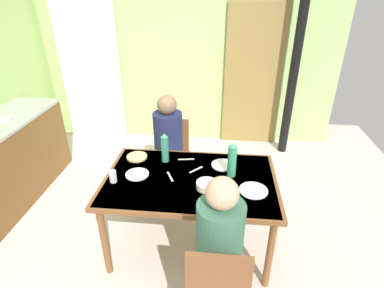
{
  "coord_description": "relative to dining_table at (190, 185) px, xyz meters",
  "views": [
    {
      "loc": [
        0.57,
        -2.13,
        2.18
      ],
      "look_at": [
        0.34,
        0.13,
        0.98
      ],
      "focal_mm": 28.39,
      "sensor_mm": 36.0,
      "label": 1
    }
  ],
  "objects": [
    {
      "name": "wall_back",
      "position": [
        -0.34,
        2.29,
        0.72
      ],
      "size": [
        4.38,
        0.1,
        2.76
      ],
      "primitive_type": "cube",
      "color": "#A5C775",
      "rests_on": "ground_plane"
    },
    {
      "name": "person_near_diner",
      "position": [
        0.26,
        -0.68,
        0.12
      ],
      "size": [
        0.3,
        0.37,
        0.77
      ],
      "color": "#406053",
      "rests_on": "ground_plane"
    },
    {
      "name": "cutlery_fork_near",
      "position": [
        -0.17,
        0.01,
        0.07
      ],
      "size": [
        0.08,
        0.14,
        0.0
      ],
      "primitive_type": "cube",
      "rotation": [
        0.0,
        0.0,
        5.16
      ],
      "color": "silver",
      "rests_on": "dining_table"
    },
    {
      "name": "cutlery_knife_near",
      "position": [
        0.04,
        0.14,
        0.07
      ],
      "size": [
        0.11,
        0.12,
        0.0
      ],
      "primitive_type": "cube",
      "rotation": [
        0.0,
        0.0,
        0.81
      ],
      "color": "silver",
      "rests_on": "dining_table"
    },
    {
      "name": "water_bottle_green_far",
      "position": [
        0.34,
        0.08,
        0.22
      ],
      "size": [
        0.08,
        0.08,
        0.31
      ],
      "color": "#329263",
      "rests_on": "dining_table"
    },
    {
      "name": "ground_plane",
      "position": [
        -0.34,
        0.02,
        -0.66
      ],
      "size": [
        5.92,
        5.92,
        0.0
      ],
      "primitive_type": "plane",
      "color": "beige"
    },
    {
      "name": "dinner_plate_near_right",
      "position": [
        -0.46,
        0.01,
        0.07
      ],
      "size": [
        0.2,
        0.2,
        0.01
      ],
      "primitive_type": "cylinder",
      "color": "white",
      "rests_on": "dining_table"
    },
    {
      "name": "stove_pipe_column",
      "position": [
        1.16,
        1.94,
        0.72
      ],
      "size": [
        0.12,
        0.12,
        2.76
      ],
      "primitive_type": "cylinder",
      "color": "black",
      "rests_on": "ground_plane"
    },
    {
      "name": "curtain_panel",
      "position": [
        -1.72,
        2.19,
        0.49
      ],
      "size": [
        0.9,
        0.03,
        2.32
      ],
      "primitive_type": "cube",
      "color": "white",
      "rests_on": "ground_plane"
    },
    {
      "name": "chair_far_diner",
      "position": [
        -0.31,
        0.82,
        -0.17
      ],
      "size": [
        0.4,
        0.4,
        0.87
      ],
      "rotation": [
        0.0,
        0.0,
        3.14
      ],
      "color": "brown",
      "rests_on": "ground_plane"
    },
    {
      "name": "dinner_plate_far_center",
      "position": [
        0.27,
        0.23,
        0.07
      ],
      "size": [
        0.21,
        0.21,
        0.01
      ],
      "primitive_type": "cylinder",
      "color": "white",
      "rests_on": "dining_table"
    },
    {
      "name": "door_wooden",
      "position": [
        0.66,
        2.21,
        0.34
      ],
      "size": [
        0.8,
        0.05,
        2.0
      ],
      "primitive_type": "cube",
      "color": "olive",
      "rests_on": "ground_plane"
    },
    {
      "name": "person_far_diner",
      "position": [
        -0.31,
        0.68,
        0.12
      ],
      "size": [
        0.3,
        0.37,
        0.77
      ],
      "rotation": [
        0.0,
        0.0,
        3.14
      ],
      "color": "#201947",
      "rests_on": "ground_plane"
    },
    {
      "name": "bread_plate_sliced",
      "position": [
        -0.54,
        0.29,
        0.08
      ],
      "size": [
        0.19,
        0.19,
        0.02
      ],
      "primitive_type": "cylinder",
      "color": "#DBB77A",
      "rests_on": "dining_table"
    },
    {
      "name": "drinking_glass_by_near_diner",
      "position": [
        -0.63,
        -0.11,
        0.12
      ],
      "size": [
        0.06,
        0.06,
        0.1
      ],
      "primitive_type": "cylinder",
      "color": "silver",
      "rests_on": "dining_table"
    },
    {
      "name": "water_bottle_green_near",
      "position": [
        -0.26,
        0.27,
        0.2
      ],
      "size": [
        0.07,
        0.07,
        0.28
      ],
      "color": "#338864",
      "rests_on": "dining_table"
    },
    {
      "name": "serving_bowl_center",
      "position": [
        0.15,
        -0.12,
        0.1
      ],
      "size": [
        0.17,
        0.17,
        0.05
      ],
      "primitive_type": "cylinder",
      "color": "#F2DCCC",
      "rests_on": "dining_table"
    },
    {
      "name": "chair_near_diner",
      "position": [
        0.26,
        -0.82,
        -0.17
      ],
      "size": [
        0.4,
        0.4,
        0.87
      ],
      "color": "brown",
      "rests_on": "ground_plane"
    },
    {
      "name": "cutlery_knife_far",
      "position": [
        -0.07,
        0.31,
        0.07
      ],
      "size": [
        0.15,
        0.04,
        0.0
      ],
      "primitive_type": "cube",
      "rotation": [
        0.0,
        0.0,
        0.17
      ],
      "color": "silver",
      "rests_on": "dining_table"
    },
    {
      "name": "dining_table",
      "position": [
        0.0,
        0.0,
        0.0
      ],
      "size": [
        1.45,
        0.93,
        0.73
      ],
      "color": "brown",
      "rests_on": "ground_plane"
    },
    {
      "name": "dinner_plate_near_left",
      "position": [
        0.52,
        -0.12,
        0.07
      ],
      "size": [
        0.23,
        0.23,
        0.01
      ],
      "primitive_type": "cylinder",
      "color": "white",
      "rests_on": "dining_table"
    }
  ]
}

